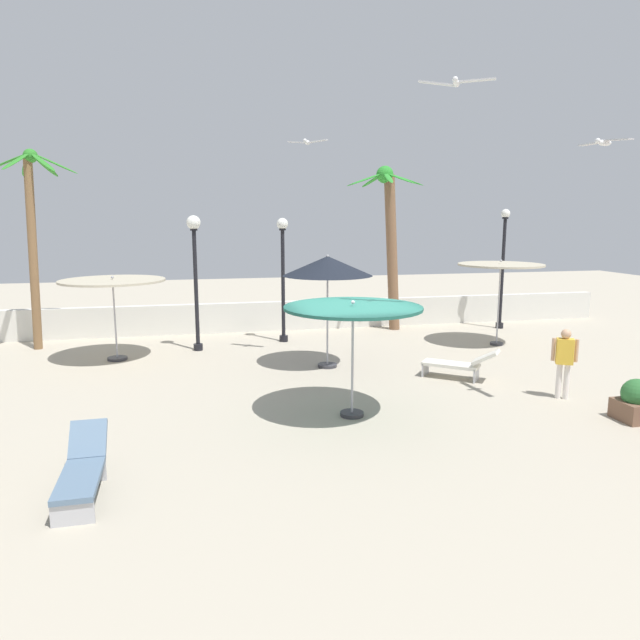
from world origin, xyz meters
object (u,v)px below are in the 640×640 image
object	(u,v)px
patio_umbrella_4	(501,268)
palm_tree_1	(33,226)
lamp_post_2	(283,267)
lamp_post_0	(195,262)
lounge_chair_0	(82,469)
lounge_chair_1	(460,363)
guest_0	(564,357)
palm_tree_0	(390,231)
lamp_post_1	(503,262)
patio_umbrella_1	(353,313)
planter	(636,402)
seagull_2	(604,142)
patio_umbrella_2	(328,267)
seagull_0	(307,142)
patio_umbrella_3	(113,285)
seagull_1	(456,82)

from	to	relation	value
patio_umbrella_4	palm_tree_1	bearing A→B (deg)	169.60
palm_tree_1	lamp_post_2	world-z (taller)	palm_tree_1
lamp_post_0	lounge_chair_0	distance (m)	9.64
lamp_post_0	lamp_post_2	xyz separation A→B (m)	(2.77, 0.70, -0.28)
patio_umbrella_4	lounge_chair_1	world-z (taller)	patio_umbrella_4
patio_umbrella_4	guest_0	bearing A→B (deg)	-104.90
palm_tree_0	lounge_chair_1	bearing A→B (deg)	-93.53
lamp_post_1	guest_0	bearing A→B (deg)	-110.71
patio_umbrella_1	lamp_post_0	bearing A→B (deg)	113.92
palm_tree_0	planter	distance (m)	10.79
guest_0	seagull_2	world-z (taller)	seagull_2
patio_umbrella_2	lounge_chair_1	xyz separation A→B (m)	(2.98, -1.89, -2.33)
patio_umbrella_4	palm_tree_1	distance (m)	14.37
lounge_chair_1	seagull_0	bearing A→B (deg)	139.71
palm_tree_0	lamp_post_0	size ratio (longest dim) A/B	1.42
patio_umbrella_3	lamp_post_1	xyz separation A→B (m)	(13.21, 2.02, 0.28)
lounge_chair_1	lamp_post_1	bearing A→B (deg)	52.87
patio_umbrella_1	palm_tree_0	xyz separation A→B (m)	(3.80, 8.69, 1.42)
lamp_post_2	lounge_chair_1	bearing A→B (deg)	-56.19
patio_umbrella_3	lamp_post_0	size ratio (longest dim) A/B	0.70
patio_umbrella_1	seagull_1	distance (m)	4.62
palm_tree_1	lounge_chair_1	distance (m)	13.07
patio_umbrella_3	patio_umbrella_4	bearing A→B (deg)	-2.77
guest_0	seagull_1	xyz separation A→B (m)	(-3.27, -0.88, 5.43)
patio_umbrella_1	patio_umbrella_4	distance (m)	8.38
lamp_post_0	lamp_post_2	bearing A→B (deg)	14.14
seagull_0	seagull_2	distance (m)	7.42
lamp_post_1	palm_tree_0	bearing A→B (deg)	171.11
patio_umbrella_3	palm_tree_1	distance (m)	3.55
seagull_1	lamp_post_0	bearing A→B (deg)	121.57
palm_tree_0	seagull_0	distance (m)	5.88
palm_tree_0	lamp_post_2	distance (m)	4.36
patio_umbrella_2	lamp_post_2	xyz separation A→B (m)	(-0.65, 3.52, -0.29)
patio_umbrella_4	palm_tree_1	size ratio (longest dim) A/B	0.45
palm_tree_0	seagull_1	world-z (taller)	seagull_1
patio_umbrella_2	seagull_1	distance (m)	6.11
guest_0	planter	world-z (taller)	guest_0
lamp_post_1	seagull_0	size ratio (longest dim) A/B	4.24
patio_umbrella_3	lamp_post_0	xyz separation A→B (m)	(2.28, 0.75, 0.56)
palm_tree_1	seagull_0	size ratio (longest dim) A/B	5.89
patio_umbrella_4	lamp_post_0	xyz separation A→B (m)	(-9.35, 1.31, 0.25)
patio_umbrella_2	patio_umbrella_3	world-z (taller)	patio_umbrella_2
patio_umbrella_1	lamp_post_0	xyz separation A→B (m)	(-3.00, 6.77, 0.58)
patio_umbrella_2	lounge_chair_0	xyz separation A→B (m)	(-5.18, -6.36, -2.35)
patio_umbrella_1	palm_tree_1	xyz separation A→B (m)	(-7.73, 8.04, 1.61)
lamp_post_2	seagull_2	distance (m)	10.14
patio_umbrella_2	lamp_post_1	size ratio (longest dim) A/B	0.71
lamp_post_0	guest_0	world-z (taller)	lamp_post_0
palm_tree_1	lamp_post_2	distance (m)	7.63
lamp_post_1	seagull_1	distance (m)	11.54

